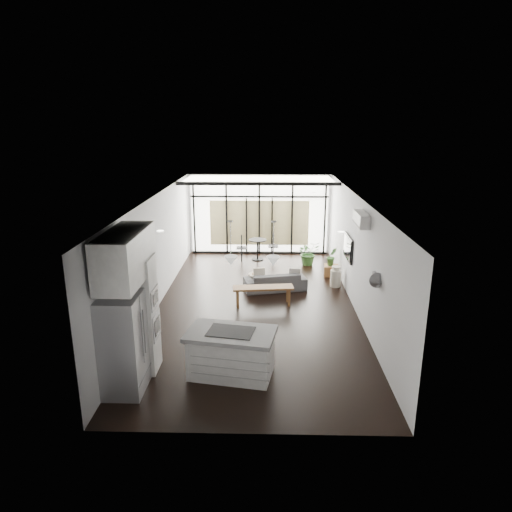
{
  "coord_description": "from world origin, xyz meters",
  "views": [
    {
      "loc": [
        0.28,
        -10.85,
        4.53
      ],
      "look_at": [
        0.0,
        0.3,
        1.25
      ],
      "focal_mm": 32.0,
      "sensor_mm": 36.0,
      "label": 1
    }
  ],
  "objects_px": {
    "fridge": "(123,344)",
    "milk_can": "(336,276)",
    "pouf": "(257,280)",
    "tv": "(348,248)",
    "console_bench": "(263,296)",
    "island": "(231,353)",
    "sofa": "(275,278)"
  },
  "relations": [
    {
      "from": "island",
      "to": "fridge",
      "type": "height_order",
      "value": "fridge"
    },
    {
      "from": "fridge",
      "to": "milk_can",
      "type": "distance_m",
      "value": 6.99
    },
    {
      "from": "island",
      "to": "tv",
      "type": "height_order",
      "value": "tv"
    },
    {
      "from": "sofa",
      "to": "pouf",
      "type": "relative_size",
      "value": 3.6
    },
    {
      "from": "milk_can",
      "to": "tv",
      "type": "height_order",
      "value": "tv"
    },
    {
      "from": "island",
      "to": "sofa",
      "type": "height_order",
      "value": "island"
    },
    {
      "from": "sofa",
      "to": "milk_can",
      "type": "distance_m",
      "value": 1.76
    },
    {
      "from": "fridge",
      "to": "tv",
      "type": "relative_size",
      "value": 1.6
    },
    {
      "from": "island",
      "to": "fridge",
      "type": "distance_m",
      "value": 1.94
    },
    {
      "from": "pouf",
      "to": "milk_can",
      "type": "relative_size",
      "value": 0.79
    },
    {
      "from": "milk_can",
      "to": "island",
      "type": "bearing_deg",
      "value": -118.46
    },
    {
      "from": "pouf",
      "to": "milk_can",
      "type": "distance_m",
      "value": 2.27
    },
    {
      "from": "sofa",
      "to": "console_bench",
      "type": "relative_size",
      "value": 1.11
    },
    {
      "from": "pouf",
      "to": "milk_can",
      "type": "xyz_separation_m",
      "value": [
        2.26,
        0.08,
        0.11
      ]
    },
    {
      "from": "tv",
      "to": "console_bench",
      "type": "bearing_deg",
      "value": -158.13
    },
    {
      "from": "island",
      "to": "console_bench",
      "type": "xyz_separation_m",
      "value": [
        0.55,
        3.39,
        -0.19
      ]
    },
    {
      "from": "sofa",
      "to": "pouf",
      "type": "height_order",
      "value": "sofa"
    },
    {
      "from": "sofa",
      "to": "pouf",
      "type": "distance_m",
      "value": 0.59
    },
    {
      "from": "console_bench",
      "to": "milk_can",
      "type": "bearing_deg",
      "value": 28.57
    },
    {
      "from": "sofa",
      "to": "console_bench",
      "type": "distance_m",
      "value": 1.18
    },
    {
      "from": "fridge",
      "to": "pouf",
      "type": "xyz_separation_m",
      "value": [
        2.17,
        5.29,
        -0.69
      ]
    },
    {
      "from": "island",
      "to": "tv",
      "type": "bearing_deg",
      "value": 66.98
    },
    {
      "from": "sofa",
      "to": "tv",
      "type": "relative_size",
      "value": 1.56
    },
    {
      "from": "island",
      "to": "milk_can",
      "type": "relative_size",
      "value": 2.63
    },
    {
      "from": "console_bench",
      "to": "sofa",
      "type": "bearing_deg",
      "value": 67.73
    },
    {
      "from": "console_bench",
      "to": "pouf",
      "type": "relative_size",
      "value": 3.23
    },
    {
      "from": "island",
      "to": "milk_can",
      "type": "bearing_deg",
      "value": 71.79
    },
    {
      "from": "console_bench",
      "to": "tv",
      "type": "distance_m",
      "value": 2.67
    },
    {
      "from": "sofa",
      "to": "milk_can",
      "type": "relative_size",
      "value": 2.84
    },
    {
      "from": "milk_can",
      "to": "tv",
      "type": "xyz_separation_m",
      "value": [
        0.21,
        -0.52,
        1.0
      ]
    },
    {
      "from": "milk_can",
      "to": "pouf",
      "type": "bearing_deg",
      "value": -178.03
    },
    {
      "from": "island",
      "to": "console_bench",
      "type": "height_order",
      "value": "island"
    }
  ]
}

